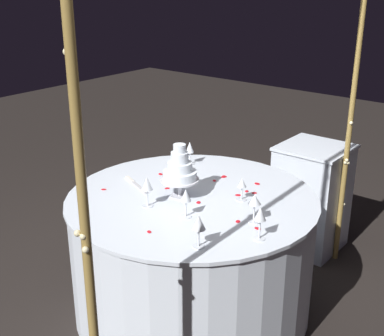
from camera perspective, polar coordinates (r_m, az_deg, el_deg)
The scene contains 28 objects.
ground_plane at distance 3.35m, azimuth -0.00°, elevation -15.01°, with size 12.00×12.00×0.00m, color black.
decorative_arch at distance 2.49m, azimuth 8.06°, elevation 11.51°, with size 2.30×0.06×2.40m.
main_table at distance 3.15m, azimuth -0.00°, elevation -9.44°, with size 1.44×1.44×0.75m.
side_table at distance 3.93m, azimuth 12.91°, elevation -3.16°, with size 0.47×0.47×0.79m.
tiered_cake at distance 2.92m, azimuth -1.35°, elevation -0.26°, with size 0.22×0.22×0.31m.
wine_glass_0 at distance 2.81m, azimuth -4.96°, elevation -1.83°, with size 0.06×0.06×0.17m.
wine_glass_1 at distance 2.65m, azimuth 6.87°, elevation -3.64°, with size 0.07×0.07×0.15m.
wine_glass_2 at distance 2.49m, azimuth 7.48°, elevation -5.14°, with size 0.06×0.06×0.17m.
wine_glass_3 at distance 3.43m, azimuth -0.25°, elevation 2.17°, with size 0.06×0.06×0.16m.
wine_glass_4 at distance 2.40m, azimuth 0.73°, elevation -6.10°, with size 0.07×0.07×0.16m.
wine_glass_5 at distance 2.91m, azimuth 5.48°, elevation -1.82°, with size 0.06×0.06×0.13m.
wine_glass_6 at distance 2.69m, azimuth -0.69°, elevation -3.18°, with size 0.06×0.06×0.16m.
cake_knife at distance 3.16m, azimuth -6.22°, elevation -1.74°, with size 0.13×0.28×0.01m.
rose_petal_0 at distance 3.08m, azimuth -2.78°, elevation -2.25°, with size 0.03×0.02×0.00m, color red.
rose_petal_1 at distance 3.17m, azimuth 7.15°, elevation -1.72°, with size 0.04×0.03×0.00m, color red.
rose_petal_2 at distance 3.04m, azimuth 6.84°, elevation -2.73°, with size 0.03×0.02×0.00m, color red.
rose_petal_3 at distance 3.26m, azimuth 3.51°, elevation -0.90°, with size 0.03×0.02×0.00m, color red.
rose_petal_4 at distance 3.25m, azimuth 3.52°, elevation -0.97°, with size 0.04×0.03×0.00m, color red.
rose_petal_5 at distance 3.11m, azimuth -9.65°, elevation -2.32°, with size 0.03×0.02×0.00m, color red.
rose_petal_6 at distance 2.60m, azimuth -4.71°, elevation -6.98°, with size 0.03×0.02×0.00m, color red.
rose_petal_7 at distance 3.19m, azimuth 2.47°, elevation -1.39°, with size 0.03×0.02×0.00m, color red.
rose_petal_8 at distance 2.70m, azimuth 5.05°, elevation -5.85°, with size 0.03×0.02×0.00m, color red.
rose_petal_9 at distance 3.06m, azimuth 6.02°, elevation -2.54°, with size 0.03×0.02×0.00m, color red.
rose_petal_10 at distance 3.17m, azimuth 0.41°, elevation -1.51°, with size 0.02×0.02×0.00m, color red.
rose_petal_11 at distance 2.64m, azimuth 7.20°, elevation -6.58°, with size 0.04×0.02×0.00m, color red.
rose_petal_12 at distance 3.00m, azimuth 5.11°, elevation -2.97°, with size 0.04×0.03×0.00m, color red.
rose_petal_13 at distance 2.90m, azimuth 0.72°, elevation -3.79°, with size 0.03×0.02×0.00m, color red.
rose_petal_14 at distance 3.30m, azimuth -3.47°, elevation -0.67°, with size 0.04×0.02×0.00m, color red.
Camera 1 is at (2.11, 1.70, 1.97)m, focal length 48.69 mm.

